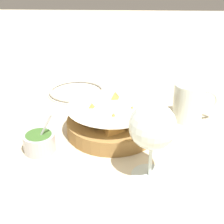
{
  "coord_description": "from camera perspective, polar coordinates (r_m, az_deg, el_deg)",
  "views": [
    {
      "loc": [
        0.04,
        -0.67,
        0.4
      ],
      "look_at": [
        0.01,
        0.02,
        0.06
      ],
      "focal_mm": 50.0,
      "sensor_mm": 36.0,
      "label": 1
    }
  ],
  "objects": [
    {
      "name": "ground_plane",
      "position": [
        0.78,
        -0.89,
        -4.28
      ],
      "size": [
        4.0,
        4.0,
        0.0
      ],
      "primitive_type": "plane",
      "color": "beige"
    },
    {
      "name": "food_basket",
      "position": [
        0.78,
        -0.01,
        -1.58
      ],
      "size": [
        0.23,
        0.23,
        0.09
      ],
      "color": "olive",
      "rests_on": "ground_plane"
    },
    {
      "name": "sauce_cup",
      "position": [
        0.73,
        -13.14,
        -5.32
      ],
      "size": [
        0.07,
        0.07,
        0.1
      ],
      "color": "#B7B7BC",
      "rests_on": "ground_plane"
    },
    {
      "name": "wine_glass",
      "position": [
        0.6,
        7.4,
        -2.95
      ],
      "size": [
        0.09,
        0.09,
        0.16
      ],
      "color": "silver",
      "rests_on": "ground_plane"
    },
    {
      "name": "beer_mug",
      "position": [
        0.86,
        13.85,
        1.53
      ],
      "size": [
        0.12,
        0.08,
        0.1
      ],
      "color": "silver",
      "rests_on": "ground_plane"
    },
    {
      "name": "side_plate",
      "position": [
        1.02,
        -6.49,
        3.76
      ],
      "size": [
        0.18,
        0.18,
        0.01
      ],
      "color": "silver",
      "rests_on": "ground_plane"
    }
  ]
}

